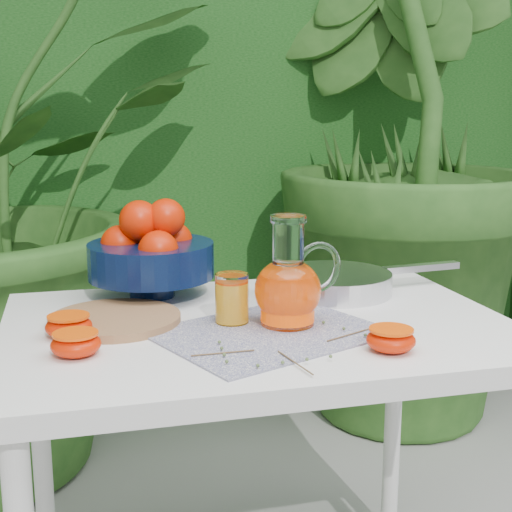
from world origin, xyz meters
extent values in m
cube|color=#134414|center=(0.00, 2.20, 1.25)|extent=(8.00, 1.20, 2.50)
imported|color=#26501B|center=(0.81, 1.29, 1.08)|extent=(2.63, 2.63, 2.15)
cube|color=white|center=(-0.02, 0.10, 0.73)|extent=(1.00, 0.70, 0.04)
cylinder|color=white|center=(-0.47, 0.40, 0.35)|extent=(0.04, 0.04, 0.71)
cylinder|color=white|center=(0.43, 0.40, 0.35)|extent=(0.04, 0.04, 0.71)
cube|color=#0E114F|center=(-0.02, 0.02, 0.75)|extent=(0.49, 0.44, 0.00)
cylinder|color=#976C44|center=(-0.29, 0.15, 0.76)|extent=(0.29, 0.29, 0.02)
cylinder|color=black|center=(-0.20, 0.34, 0.77)|extent=(0.11, 0.11, 0.05)
cylinder|color=black|center=(-0.20, 0.34, 0.83)|extent=(0.32, 0.32, 0.08)
sphere|color=red|center=(-0.27, 0.37, 0.87)|extent=(0.10, 0.10, 0.09)
sphere|color=red|center=(-0.14, 0.39, 0.87)|extent=(0.10, 0.10, 0.09)
sphere|color=red|center=(-0.19, 0.28, 0.87)|extent=(0.10, 0.10, 0.09)
sphere|color=red|center=(-0.21, 0.42, 0.87)|extent=(0.10, 0.10, 0.09)
sphere|color=red|center=(-0.22, 0.35, 0.92)|extent=(0.10, 0.10, 0.09)
sphere|color=red|center=(-0.17, 0.34, 0.93)|extent=(0.10, 0.10, 0.09)
cylinder|color=white|center=(0.03, 0.05, 0.76)|extent=(0.12, 0.12, 0.01)
ellipsoid|color=white|center=(0.03, 0.05, 0.82)|extent=(0.15, 0.15, 0.12)
cylinder|color=white|center=(0.03, 0.05, 0.92)|extent=(0.07, 0.07, 0.08)
cylinder|color=white|center=(0.03, 0.05, 0.96)|extent=(0.08, 0.08, 0.01)
torus|color=white|center=(0.10, 0.07, 0.86)|extent=(0.10, 0.03, 0.10)
cylinder|color=#FB4B05|center=(0.03, 0.05, 0.81)|extent=(0.13, 0.13, 0.09)
cylinder|color=white|center=(-0.07, 0.09, 0.80)|extent=(0.09, 0.09, 0.10)
cylinder|color=gold|center=(-0.07, 0.09, 0.79)|extent=(0.08, 0.08, 0.08)
cylinder|color=#FF4207|center=(-0.07, 0.09, 0.84)|extent=(0.07, 0.07, 0.00)
cylinder|color=silver|center=(0.21, 0.27, 0.77)|extent=(0.29, 0.29, 0.05)
cylinder|color=silver|center=(0.21, 0.27, 0.79)|extent=(0.26, 0.26, 0.01)
cube|color=silver|center=(0.44, 0.29, 0.79)|extent=(0.20, 0.04, 0.02)
ellipsoid|color=red|center=(-0.37, -0.02, 0.77)|extent=(0.09, 0.09, 0.04)
cylinder|color=#FF4207|center=(-0.37, -0.02, 0.79)|extent=(0.09, 0.09, 0.00)
ellipsoid|color=red|center=(-0.38, 0.09, 0.77)|extent=(0.09, 0.09, 0.04)
cylinder|color=#FF4207|center=(-0.38, 0.09, 0.79)|extent=(0.09, 0.09, 0.00)
ellipsoid|color=red|center=(0.17, -0.13, 0.77)|extent=(0.09, 0.09, 0.04)
cylinder|color=#FF4207|center=(0.17, -0.13, 0.79)|extent=(0.09, 0.09, 0.00)
cylinder|color=brown|center=(-0.02, -0.16, 0.76)|extent=(0.02, 0.12, 0.00)
sphere|color=#4B5F32|center=(-0.08, -0.17, 0.76)|extent=(0.01, 0.01, 0.01)
sphere|color=#4B5F32|center=(-0.04, -0.16, 0.76)|extent=(0.01, 0.01, 0.01)
sphere|color=#4B5F32|center=(0.00, -0.16, 0.76)|extent=(0.01, 0.01, 0.01)
sphere|color=#4B5F32|center=(0.05, -0.15, 0.76)|extent=(0.01, 0.01, 0.01)
cylinder|color=brown|center=(0.14, -0.04, 0.76)|extent=(0.13, 0.06, 0.00)
sphere|color=#4B5F32|center=(0.10, 0.03, 0.76)|extent=(0.01, 0.01, 0.01)
sphere|color=#4B5F32|center=(0.12, -0.01, 0.76)|extent=(0.01, 0.01, 0.01)
sphere|color=#4B5F32|center=(0.15, -0.06, 0.76)|extent=(0.01, 0.01, 0.01)
sphere|color=#4B5F32|center=(0.17, -0.11, 0.76)|extent=(0.01, 0.01, 0.01)
cylinder|color=brown|center=(-0.13, -0.08, 0.76)|extent=(0.11, 0.00, 0.00)
sphere|color=#4B5F32|center=(-0.13, -0.14, 0.76)|extent=(0.01, 0.01, 0.01)
sphere|color=#4B5F32|center=(-0.13, -0.10, 0.76)|extent=(0.01, 0.01, 0.01)
sphere|color=#4B5F32|center=(-0.12, -0.07, 0.76)|extent=(0.01, 0.01, 0.01)
sphere|color=#4B5F32|center=(-0.12, -0.03, 0.76)|extent=(0.01, 0.01, 0.01)
camera|label=1|loc=(-0.36, -1.23, 1.17)|focal=50.00mm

